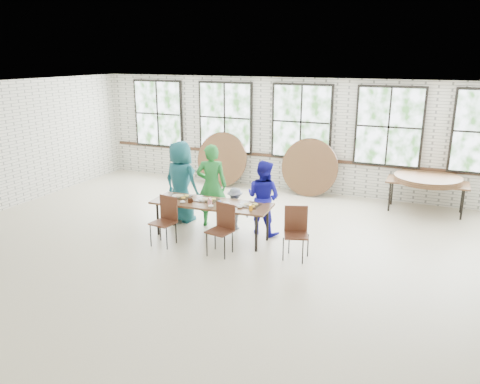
% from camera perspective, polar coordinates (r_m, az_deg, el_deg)
% --- Properties ---
extents(room, '(12.00, 12.00, 12.00)m').
position_cam_1_polar(room, '(12.46, 7.48, 8.27)').
color(room, beige).
rests_on(room, ground).
extents(dining_table, '(2.44, 0.94, 0.74)m').
position_cam_1_polar(dining_table, '(9.31, -3.50, -1.60)').
color(dining_table, brown).
rests_on(dining_table, ground).
extents(chair_near_left, '(0.47, 0.46, 0.95)m').
position_cam_1_polar(chair_near_left, '(9.16, -9.02, -2.94)').
color(chair_near_left, '#4E291A').
rests_on(chair_near_left, ground).
extents(chair_near_right, '(0.49, 0.48, 0.95)m').
position_cam_1_polar(chair_near_right, '(8.62, -2.12, -3.98)').
color(chair_near_right, '#4E291A').
rests_on(chair_near_right, ground).
extents(chair_spare, '(0.53, 0.52, 0.95)m').
position_cam_1_polar(chair_spare, '(8.52, 6.84, -4.36)').
color(chair_spare, '#4E291A').
rests_on(chair_spare, ground).
extents(adult_teal, '(0.97, 0.73, 1.79)m').
position_cam_1_polar(adult_teal, '(10.29, -7.22, 1.26)').
color(adult_teal, navy).
rests_on(adult_teal, ground).
extents(adult_green, '(0.76, 0.63, 1.78)m').
position_cam_1_polar(adult_green, '(9.94, -3.49, 0.80)').
color(adult_green, '#217C30').
rests_on(adult_green, ground).
extents(toddler, '(0.61, 0.38, 0.90)m').
position_cam_1_polar(toddler, '(9.85, -0.61, -2.02)').
color(toddler, '#112136').
rests_on(toddler, ground).
extents(adult_blue, '(0.85, 0.72, 1.54)m').
position_cam_1_polar(adult_blue, '(9.52, 2.86, -0.66)').
color(adult_blue, '#1817A3').
rests_on(adult_blue, ground).
extents(storage_table, '(1.80, 0.75, 0.74)m').
position_cam_1_polar(storage_table, '(11.68, 21.85, 0.95)').
color(storage_table, brown).
rests_on(storage_table, ground).
extents(tabletop_clutter, '(1.95, 0.59, 0.11)m').
position_cam_1_polar(tabletop_clutter, '(9.22, -3.18, -1.27)').
color(tabletop_clutter, black).
rests_on(tabletop_clutter, dining_table).
extents(round_tops_stacked, '(1.50, 1.50, 0.13)m').
position_cam_1_polar(round_tops_stacked, '(11.65, 21.91, 1.51)').
color(round_tops_stacked, brown).
rests_on(round_tops_stacked, storage_table).
extents(round_tops_leaning, '(4.06, 0.48, 1.48)m').
position_cam_1_polar(round_tops_leaning, '(12.70, 2.94, 3.52)').
color(round_tops_leaning, brown).
rests_on(round_tops_leaning, ground).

